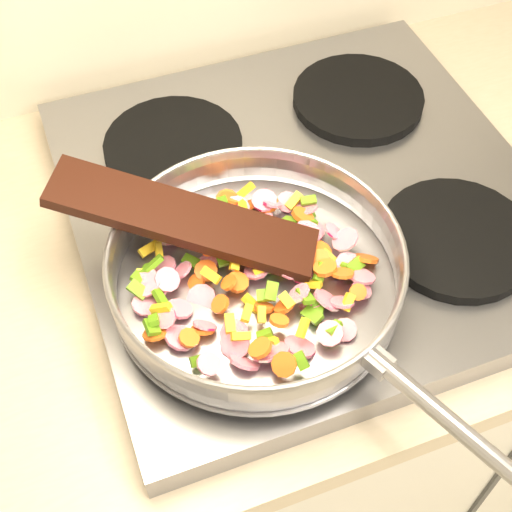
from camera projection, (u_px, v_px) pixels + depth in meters
name	position (u px, v px, depth m)	size (l,w,h in m)	color
cooktop	(306.00, 204.00, 0.95)	(0.60, 0.60, 0.04)	#939399
grate_fl	(243.00, 305.00, 0.82)	(0.19, 0.19, 0.02)	black
grate_fr	(457.00, 238.00, 0.88)	(0.19, 0.19, 0.02)	black
grate_bl	(173.00, 146.00, 0.98)	(0.19, 0.19, 0.02)	black
grate_br	(358.00, 98.00, 1.04)	(0.19, 0.19, 0.02)	black
saute_pan	(257.00, 268.00, 0.80)	(0.38, 0.52, 0.06)	#9E9EA5
vegetable_heap	(253.00, 268.00, 0.81)	(0.29, 0.29, 0.05)	#CF144B
wooden_spatula	(184.00, 219.00, 0.81)	(0.31, 0.07, 0.01)	black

